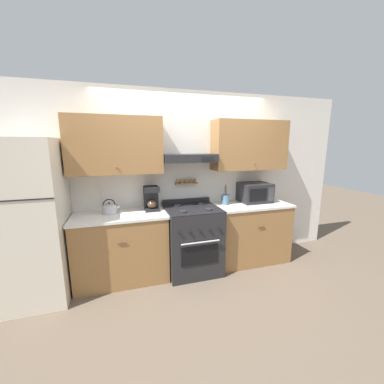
{
  "coord_description": "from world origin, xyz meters",
  "views": [
    {
      "loc": [
        -0.92,
        -2.75,
        1.8
      ],
      "look_at": [
        -0.01,
        0.25,
        1.16
      ],
      "focal_mm": 22.0,
      "sensor_mm": 36.0,
      "label": 1
    }
  ],
  "objects_px": {
    "coffee_maker": "(151,198)",
    "microwave": "(255,192)",
    "refrigerator": "(26,222)",
    "tea_kettle": "(110,208)",
    "stove_range": "(192,239)",
    "utensil_crock": "(225,199)"
  },
  "relations": [
    {
      "from": "coffee_maker",
      "to": "microwave",
      "type": "distance_m",
      "value": 1.61
    },
    {
      "from": "refrigerator",
      "to": "tea_kettle",
      "type": "height_order",
      "value": "refrigerator"
    },
    {
      "from": "refrigerator",
      "to": "coffee_maker",
      "type": "xyz_separation_m",
      "value": [
        1.44,
        0.2,
        0.14
      ]
    },
    {
      "from": "refrigerator",
      "to": "microwave",
      "type": "bearing_deg",
      "value": 3.63
    },
    {
      "from": "stove_range",
      "to": "tea_kettle",
      "type": "bearing_deg",
      "value": 172.99
    },
    {
      "from": "stove_range",
      "to": "microwave",
      "type": "relative_size",
      "value": 2.16
    },
    {
      "from": "tea_kettle",
      "to": "coffee_maker",
      "type": "bearing_deg",
      "value": 3.01
    },
    {
      "from": "stove_range",
      "to": "refrigerator",
      "type": "distance_m",
      "value": 2.03
    },
    {
      "from": "stove_range",
      "to": "coffee_maker",
      "type": "height_order",
      "value": "coffee_maker"
    },
    {
      "from": "utensil_crock",
      "to": "stove_range",
      "type": "bearing_deg",
      "value": -166.54
    },
    {
      "from": "refrigerator",
      "to": "utensil_crock",
      "type": "bearing_deg",
      "value": 3.96
    },
    {
      "from": "coffee_maker",
      "to": "utensil_crock",
      "type": "xyz_separation_m",
      "value": [
        1.1,
        -0.03,
        -0.08
      ]
    },
    {
      "from": "coffee_maker",
      "to": "utensil_crock",
      "type": "relative_size",
      "value": 1.09
    },
    {
      "from": "coffee_maker",
      "to": "microwave",
      "type": "relative_size",
      "value": 0.71
    },
    {
      "from": "tea_kettle",
      "to": "utensil_crock",
      "type": "distance_m",
      "value": 1.65
    },
    {
      "from": "tea_kettle",
      "to": "coffee_maker",
      "type": "xyz_separation_m",
      "value": [
        0.55,
        0.03,
        0.09
      ]
    },
    {
      "from": "microwave",
      "to": "utensil_crock",
      "type": "relative_size",
      "value": 1.54
    },
    {
      "from": "stove_range",
      "to": "tea_kettle",
      "type": "height_order",
      "value": "tea_kettle"
    },
    {
      "from": "utensil_crock",
      "to": "microwave",
      "type": "bearing_deg",
      "value": 2.0
    },
    {
      "from": "tea_kettle",
      "to": "coffee_maker",
      "type": "relative_size",
      "value": 0.7
    },
    {
      "from": "tea_kettle",
      "to": "utensil_crock",
      "type": "bearing_deg",
      "value": 0.0
    },
    {
      "from": "tea_kettle",
      "to": "microwave",
      "type": "xyz_separation_m",
      "value": [
        2.16,
        0.02,
        0.08
      ]
    }
  ]
}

